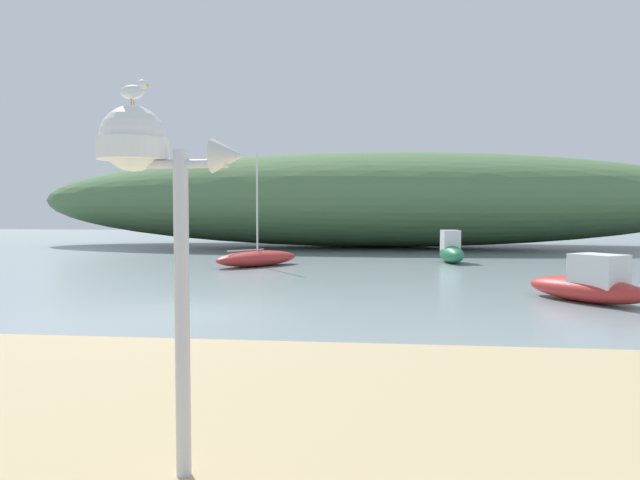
% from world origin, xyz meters
% --- Properties ---
extents(ground_plane, '(120.00, 120.00, 0.00)m').
position_xyz_m(ground_plane, '(0.00, 0.00, 0.00)').
color(ground_plane, gray).
extents(distant_hill, '(46.14, 13.17, 6.27)m').
position_xyz_m(distant_hill, '(3.59, 26.42, 3.14)').
color(distant_hill, '#517547').
rests_on(distant_hill, ground).
extents(mast_structure, '(1.19, 0.57, 2.97)m').
position_xyz_m(mast_structure, '(2.55, -8.39, 2.67)').
color(mast_structure, silver).
rests_on(mast_structure, beach_sand).
extents(seagull_on_radar, '(0.27, 0.10, 0.20)m').
position_xyz_m(seagull_on_radar, '(2.44, -8.39, 3.29)').
color(seagull_on_radar, orange).
rests_on(seagull_on_radar, mast_structure).
extents(sailboat_outer_mooring, '(3.63, 4.01, 4.84)m').
position_xyz_m(sailboat_outer_mooring, '(-1.01, 11.45, 0.35)').
color(sailboat_outer_mooring, '#B72D28').
rests_on(sailboat_outer_mooring, ground).
extents(motorboat_east_reach, '(2.97, 3.40, 1.26)m').
position_xyz_m(motorboat_east_reach, '(9.66, 2.70, 0.46)').
color(motorboat_east_reach, '#B72D28').
rests_on(motorboat_east_reach, ground).
extents(motorboat_west_reach, '(1.25, 2.85, 1.49)m').
position_xyz_m(motorboat_west_reach, '(7.45, 14.20, 0.55)').
color(motorboat_west_reach, '#287A4C').
rests_on(motorboat_west_reach, ground).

